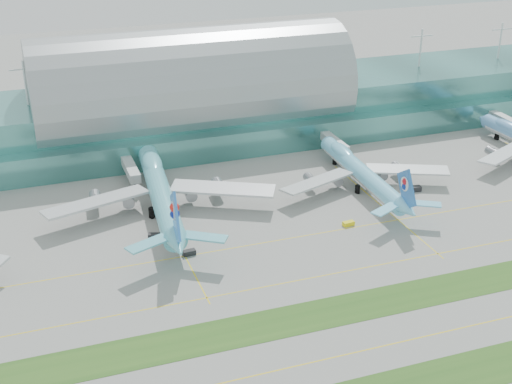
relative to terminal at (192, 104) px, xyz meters
name	(u,v)px	position (x,y,z in m)	size (l,w,h in m)	color
ground	(333,317)	(-0.01, -128.79, -14.23)	(700.00, 700.00, 0.00)	gray
terminal	(192,104)	(0.00, 0.00, 0.00)	(340.00, 69.10, 36.00)	#3D7A75
grass_strip_far	(329,312)	(-0.01, -126.79, -14.19)	(420.00, 12.00, 0.08)	#2D591E
taxiline_b	(359,351)	(-0.01, -142.79, -14.22)	(420.00, 0.35, 0.01)	yellow
taxiline_c	(303,279)	(-0.01, -110.79, -14.22)	(420.00, 0.35, 0.01)	yellow
taxiline_d	(273,241)	(-0.01, -88.79, -14.22)	(420.00, 0.35, 0.01)	yellow
airliner_b	(159,189)	(-26.04, -57.85, -7.28)	(71.80, 81.83, 22.51)	#5FC1D1
airliner_c	(361,171)	(40.51, -63.24, -8.41)	(60.31, 68.41, 18.84)	#6FCFF5
gse_c	(154,236)	(-31.85, -75.75, -13.47)	(3.50, 1.64, 1.52)	black
gse_d	(189,253)	(-24.77, -88.43, -13.50)	(3.56, 1.77, 1.46)	black
gse_e	(348,224)	(24.61, -87.14, -13.58)	(3.45, 1.73, 1.30)	yellow
gse_f	(415,189)	(56.28, -72.21, -13.36)	(3.90, 2.05, 1.74)	black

